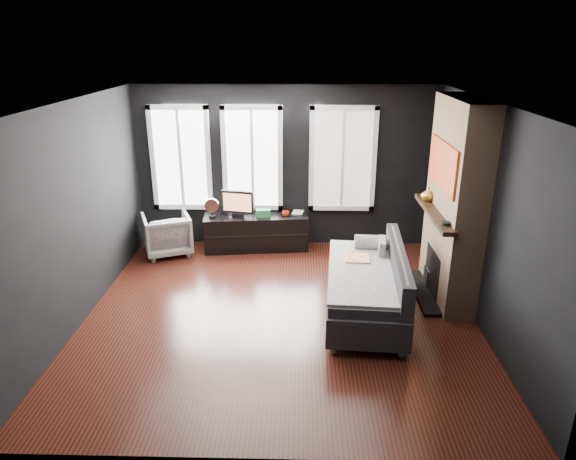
{
  "coord_description": "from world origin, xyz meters",
  "views": [
    {
      "loc": [
        0.26,
        -5.92,
        3.38
      ],
      "look_at": [
        0.1,
        0.3,
        1.05
      ],
      "focal_mm": 32.0,
      "sensor_mm": 36.0,
      "label": 1
    }
  ],
  "objects_px": {
    "media_console": "(256,232)",
    "book": "(293,206)",
    "sofa": "(365,282)",
    "armchair": "(167,232)",
    "monitor": "(238,202)",
    "mantel_vase": "(428,194)",
    "mug": "(285,213)"
  },
  "relations": [
    {
      "from": "media_console",
      "to": "book",
      "type": "distance_m",
      "value": 0.76
    },
    {
      "from": "sofa",
      "to": "media_console",
      "type": "relative_size",
      "value": 1.22
    },
    {
      "from": "armchair",
      "to": "monitor",
      "type": "relative_size",
      "value": 1.35
    },
    {
      "from": "sofa",
      "to": "armchair",
      "type": "bearing_deg",
      "value": 151.89
    },
    {
      "from": "armchair",
      "to": "mantel_vase",
      "type": "bearing_deg",
      "value": 145.3
    },
    {
      "from": "book",
      "to": "mantel_vase",
      "type": "bearing_deg",
      "value": -34.36
    },
    {
      "from": "sofa",
      "to": "book",
      "type": "relative_size",
      "value": 8.61
    },
    {
      "from": "monitor",
      "to": "mantel_vase",
      "type": "xyz_separation_m",
      "value": [
        2.83,
        -1.1,
        0.48
      ]
    },
    {
      "from": "armchair",
      "to": "mantel_vase",
      "type": "height_order",
      "value": "mantel_vase"
    },
    {
      "from": "sofa",
      "to": "mantel_vase",
      "type": "relative_size",
      "value": 10.65
    },
    {
      "from": "monitor",
      "to": "sofa",
      "type": "bearing_deg",
      "value": -36.82
    },
    {
      "from": "media_console",
      "to": "monitor",
      "type": "height_order",
      "value": "monitor"
    },
    {
      "from": "media_console",
      "to": "mantel_vase",
      "type": "bearing_deg",
      "value": -30.91
    },
    {
      "from": "mantel_vase",
      "to": "book",
      "type": "bearing_deg",
      "value": 145.64
    },
    {
      "from": "armchair",
      "to": "book",
      "type": "bearing_deg",
      "value": 169.33
    },
    {
      "from": "media_console",
      "to": "book",
      "type": "bearing_deg",
      "value": 7.6
    },
    {
      "from": "media_console",
      "to": "sofa",
      "type": "bearing_deg",
      "value": -60.28
    },
    {
      "from": "sofa",
      "to": "mug",
      "type": "bearing_deg",
      "value": 121.01
    },
    {
      "from": "media_console",
      "to": "armchair",
      "type": "bearing_deg",
      "value": -176.14
    },
    {
      "from": "mug",
      "to": "book",
      "type": "bearing_deg",
      "value": 57.56
    },
    {
      "from": "media_console",
      "to": "monitor",
      "type": "relative_size",
      "value": 3.09
    },
    {
      "from": "armchair",
      "to": "sofa",
      "type": "bearing_deg",
      "value": 125.72
    },
    {
      "from": "media_console",
      "to": "mug",
      "type": "xyz_separation_m",
      "value": [
        0.5,
        -0.03,
        0.35
      ]
    },
    {
      "from": "armchair",
      "to": "mantel_vase",
      "type": "xyz_separation_m",
      "value": [
        4.0,
        -0.9,
        0.95
      ]
    },
    {
      "from": "sofa",
      "to": "armchair",
      "type": "distance_m",
      "value": 3.61
    },
    {
      "from": "mug",
      "to": "mantel_vase",
      "type": "distance_m",
      "value": 2.43
    },
    {
      "from": "monitor",
      "to": "book",
      "type": "xyz_separation_m",
      "value": [
        0.9,
        0.22,
        -0.13
      ]
    },
    {
      "from": "armchair",
      "to": "monitor",
      "type": "distance_m",
      "value": 1.28
    },
    {
      "from": "mug",
      "to": "mantel_vase",
      "type": "height_order",
      "value": "mantel_vase"
    },
    {
      "from": "armchair",
      "to": "media_console",
      "type": "height_order",
      "value": "armchair"
    },
    {
      "from": "sofa",
      "to": "armchair",
      "type": "relative_size",
      "value": 2.8
    },
    {
      "from": "armchair",
      "to": "monitor",
      "type": "bearing_deg",
      "value": 167.59
    }
  ]
}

